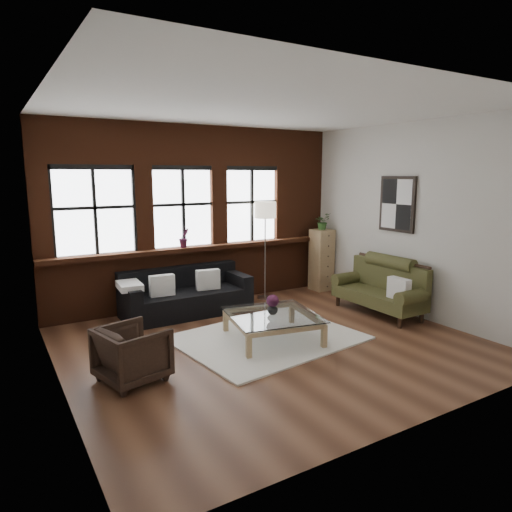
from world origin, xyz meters
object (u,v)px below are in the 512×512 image
vase (273,309)px  vintage_settee (378,288)px  drawer_chest (321,260)px  coffee_table (272,327)px  dark_sofa (186,292)px  armchair (132,354)px  floor_lamp (265,247)px

vase → vintage_settee: bearing=3.7°
drawer_chest → coffee_table: bearing=-141.6°
dark_sofa → coffee_table: (0.57, -1.80, -0.20)m
dark_sofa → armchair: bearing=-126.3°
vintage_settee → vase: (-2.23, -0.14, 0.02)m
drawer_chest → floor_lamp: 1.41m
armchair → dark_sofa: bearing=-50.7°
dark_sofa → armchair: size_ratio=3.01×
dark_sofa → coffee_table: size_ratio=1.78×
dark_sofa → vintage_settee: bearing=-30.7°
armchair → vase: (2.08, 0.26, 0.15)m
coffee_table → floor_lamp: (1.10, 1.96, 0.81)m
dark_sofa → vase: (0.57, -1.80, 0.08)m
coffee_table → vase: 0.28m
armchair → floor_lamp: (3.18, 2.22, 0.67)m
drawer_chest → floor_lamp: bearing=179.4°
vintage_settee → vase: size_ratio=10.46×
coffee_table → floor_lamp: floor_lamp is taller
coffee_table → dark_sofa: bearing=107.5°
vintage_settee → drawer_chest: drawer_chest is taller
vase → floor_lamp: 2.31m
vase → drawer_chest: size_ratio=0.13×
vase → floor_lamp: bearing=60.7°
vintage_settee → drawer_chest: size_ratio=1.35×
floor_lamp → armchair: bearing=-145.1°
vintage_settee → armchair: 4.33m
floor_lamp → coffee_table: bearing=-119.3°
armchair → floor_lamp: bearing=-69.5°
vase → dark_sofa: bearing=107.5°
dark_sofa → drawer_chest: (3.02, 0.14, 0.24)m
drawer_chest → vintage_settee: bearing=-97.3°
armchair → vase: armchair is taller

